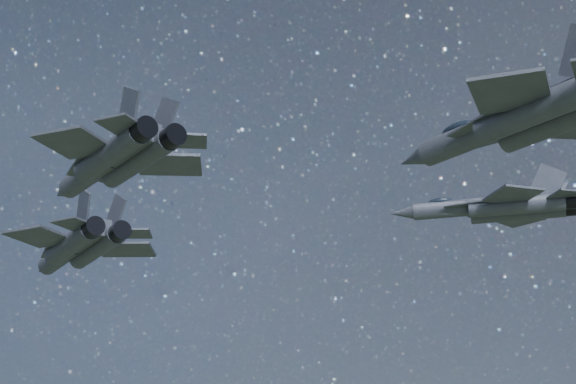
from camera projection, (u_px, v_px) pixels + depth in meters
The scene contains 4 objects.
jet_lead at pixel (78, 246), 83.11m from camera, with size 19.55×12.95×4.99m.
jet_left at pixel (501, 207), 81.12m from camera, with size 16.26×10.74×4.16m.
jet_right at pixel (116, 158), 62.62m from camera, with size 17.27×11.61×4.36m.
jet_slot at pixel (534, 115), 54.82m from camera, with size 18.82×12.80×4.73m.
Camera 1 is at (39.35, -50.70, 120.03)m, focal length 60.00 mm.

